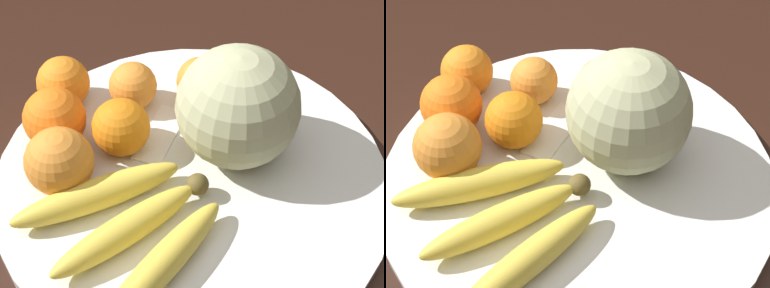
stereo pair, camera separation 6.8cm
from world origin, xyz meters
TOP-DOWN VIEW (x-y plane):
  - kitchen_table at (0.00, 0.00)m, footprint 1.35×1.17m
  - fruit_bowl at (0.02, 0.02)m, footprint 0.44×0.44m
  - melon at (0.05, -0.03)m, footprint 0.14×0.14m
  - banana_bunch at (-0.06, 0.09)m, footprint 0.22×0.23m
  - orange_front_left at (0.01, 0.16)m, footprint 0.07×0.07m
  - orange_front_right at (0.06, 0.10)m, footprint 0.07×0.07m
  - orange_mid_center at (0.14, 0.17)m, footprint 0.06×0.06m
  - orange_back_left at (0.13, 0.08)m, footprint 0.06×0.06m
  - orange_back_right at (0.08, 0.17)m, footprint 0.07×0.07m
  - orange_top_small at (0.14, 0.00)m, footprint 0.06×0.06m
  - produce_tag at (0.08, 0.05)m, footprint 0.10×0.07m

SIDE VIEW (x-z plane):
  - kitchen_table at x=0.00m, z-range 0.28..0.99m
  - fruit_bowl at x=0.02m, z-range 0.72..0.74m
  - produce_tag at x=0.08m, z-range 0.74..0.74m
  - banana_bunch at x=-0.06m, z-range 0.74..0.77m
  - orange_back_left at x=0.13m, z-range 0.74..0.79m
  - orange_top_small at x=0.14m, z-range 0.74..0.80m
  - orange_mid_center at x=0.14m, z-range 0.74..0.80m
  - orange_front_right at x=0.06m, z-range 0.74..0.80m
  - orange_back_right at x=0.08m, z-range 0.74..0.81m
  - orange_front_left at x=0.01m, z-range 0.74..0.81m
  - melon at x=0.05m, z-range 0.74..0.87m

